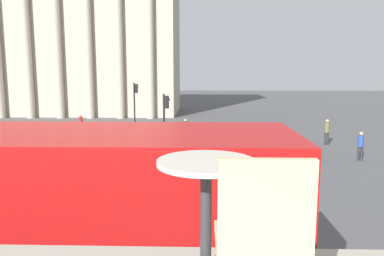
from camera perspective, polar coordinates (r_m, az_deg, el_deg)
cafe_dining_table at (r=2.31m, az=2.16°, el=-9.62°), size 0.60×0.60×0.73m
cafe_chair_0 at (r=1.77m, az=10.46°, el=-16.29°), size 0.40×0.40×0.91m
plaza_building_left at (r=49.18m, az=-17.48°, el=15.23°), size 25.41×12.25×22.18m
traffic_light_mid at (r=21.09m, az=-4.08°, el=1.61°), size 0.42×0.24×3.81m
traffic_light_far at (r=29.89m, az=-8.64°, el=4.02°), size 0.42×0.24×4.19m
car_black at (r=22.82m, az=12.69°, el=-2.60°), size 4.20×1.93×1.35m
pedestrian_blue at (r=23.34m, az=24.31°, el=-2.27°), size 0.32×0.32×1.67m
pedestrian_olive at (r=27.55m, az=19.87°, el=-0.30°), size 0.32×0.32×1.79m
pedestrian_black at (r=27.50m, az=-0.98°, el=-0.04°), size 0.32×0.32×1.62m
pedestrian_red at (r=30.89m, az=-16.61°, el=0.68°), size 0.32×0.32×1.72m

